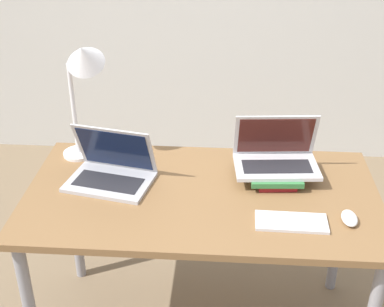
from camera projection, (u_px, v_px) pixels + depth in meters
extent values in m
cube|color=brown|center=(202.00, 196.00, 2.18)|extent=(1.44, 0.78, 0.03)
cylinder|color=gray|center=(74.00, 218.00, 2.70)|extent=(0.05, 0.05, 0.74)
cylinder|color=gray|center=(339.00, 229.00, 2.62)|extent=(0.05, 0.05, 0.74)
cube|color=#B2B2B7|center=(110.00, 182.00, 2.23)|extent=(0.38, 0.30, 0.02)
cube|color=#232328|center=(108.00, 182.00, 2.22)|extent=(0.30, 0.18, 0.00)
cube|color=#B2B2B7|center=(115.00, 149.00, 2.24)|extent=(0.35, 0.16, 0.23)
cube|color=#0F1938|center=(115.00, 149.00, 2.24)|extent=(0.32, 0.14, 0.20)
cube|color=maroon|center=(274.00, 174.00, 2.28)|extent=(0.18, 0.26, 0.03)
cube|color=#33753D|center=(274.00, 170.00, 2.26)|extent=(0.23, 0.27, 0.02)
cube|color=silver|center=(276.00, 167.00, 2.25)|extent=(0.37, 0.25, 0.02)
cube|color=#232328|center=(277.00, 166.00, 2.23)|extent=(0.29, 0.14, 0.00)
cube|color=silver|center=(275.00, 135.00, 2.26)|extent=(0.35, 0.10, 0.21)
cube|color=#4C1E19|center=(276.00, 136.00, 2.26)|extent=(0.32, 0.09, 0.18)
cube|color=silver|center=(291.00, 222.00, 1.99)|extent=(0.27, 0.12, 0.01)
cube|color=silver|center=(292.00, 221.00, 1.99)|extent=(0.25, 0.10, 0.00)
ellipsoid|color=white|center=(349.00, 218.00, 2.00)|extent=(0.06, 0.10, 0.03)
cylinder|color=white|center=(79.00, 153.00, 2.45)|extent=(0.14, 0.14, 0.01)
cylinder|color=white|center=(74.00, 110.00, 2.34)|extent=(0.02, 0.02, 0.42)
cone|color=white|center=(84.00, 55.00, 2.18)|extent=(0.16, 0.19, 0.17)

